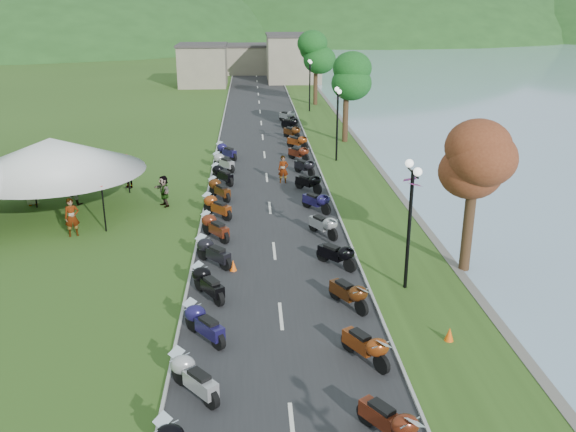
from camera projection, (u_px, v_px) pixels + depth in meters
name	position (u px, v px, depth m)	size (l,w,h in m)	color
road	(264.00, 155.00, 44.39)	(7.00, 120.00, 0.02)	#28282A
hills_backdrop	(252.00, 34.00, 194.78)	(360.00, 120.00, 76.00)	#285621
far_building	(242.00, 61.00, 85.73)	(18.00, 16.00, 5.00)	gray
moto_row_left	(208.00, 285.00, 22.99)	(2.60, 44.90, 1.10)	#331411
moto_row_right	(313.00, 191.00, 34.15)	(2.60, 49.11, 1.10)	#331411
vendor_tent_main	(55.00, 175.00, 31.94)	(6.30, 6.30, 4.00)	silver
tree_lakeside	(472.00, 187.00, 24.42)	(2.60, 2.60, 7.21)	#1B5F1E
pedestrian_a	(74.00, 236.00, 29.27)	(0.68, 0.50, 1.88)	slate
pedestrian_b	(75.00, 204.00, 33.76)	(0.96, 0.53, 1.97)	slate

